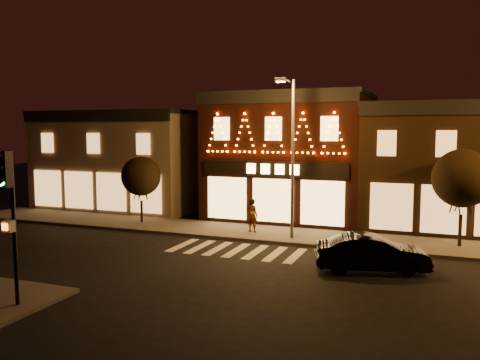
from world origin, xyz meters
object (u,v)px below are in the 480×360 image
Objects in this scene: traffic_signal_near at (9,197)px; dark_sedan at (372,253)px; pedestrian at (252,215)px; streetlamp_mid at (291,146)px.

traffic_signal_near is 1.10× the size of dark_sedan.
pedestrian is at bearing 38.65° from dark_sedan.
traffic_signal_near is at bearing 94.38° from pedestrian.
traffic_signal_near is 14.69m from pedestrian.
pedestrian is (-7.16, 5.06, 0.33)m from dark_sedan.
dark_sedan is (4.67, -4.10, -4.31)m from streetlamp_mid.
streetlamp_mid is 7.56m from dark_sedan.
streetlamp_mid reaches higher than pedestrian.
pedestrian is at bearing 152.10° from streetlamp_mid.
dark_sedan is at bearing 38.12° from traffic_signal_near.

